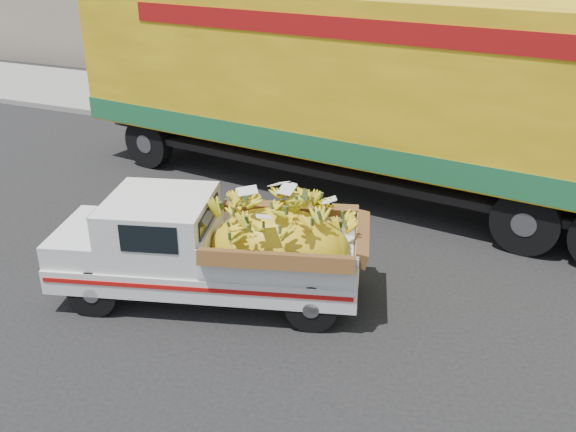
% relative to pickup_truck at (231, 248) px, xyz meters
% --- Properties ---
extents(ground, '(100.00, 100.00, 0.00)m').
position_rel_pickup_truck_xyz_m(ground, '(-0.91, 0.34, -0.80)').
color(ground, black).
rests_on(ground, ground).
extents(curb, '(60.00, 0.25, 0.15)m').
position_rel_pickup_truck_xyz_m(curb, '(-0.91, 7.02, -0.72)').
color(curb, gray).
rests_on(curb, ground).
extents(sidewalk, '(60.00, 4.00, 0.14)m').
position_rel_pickup_truck_xyz_m(sidewalk, '(-0.91, 9.12, -0.73)').
color(sidewalk, gray).
rests_on(sidewalk, ground).
extents(pickup_truck, '(4.51, 2.70, 1.49)m').
position_rel_pickup_truck_xyz_m(pickup_truck, '(0.00, 0.00, 0.00)').
color(pickup_truck, black).
rests_on(pickup_truck, ground).
extents(semi_trailer, '(12.04, 3.95, 3.80)m').
position_rel_pickup_truck_xyz_m(semi_trailer, '(0.34, 4.56, 1.32)').
color(semi_trailer, black).
rests_on(semi_trailer, ground).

